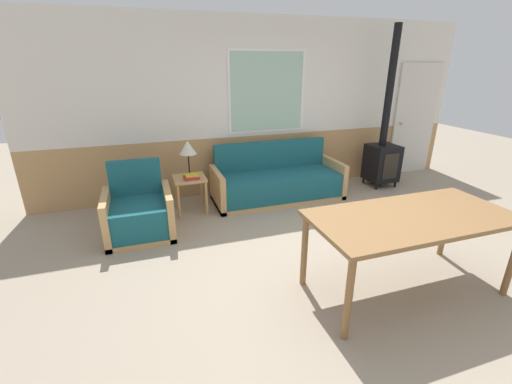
% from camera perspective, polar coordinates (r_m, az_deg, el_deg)
% --- Properties ---
extents(ground_plane, '(16.00, 16.00, 0.00)m').
position_cam_1_polar(ground_plane, '(3.84, 14.96, -12.12)').
color(ground_plane, gray).
extents(wall_back, '(7.20, 0.09, 2.70)m').
position_cam_1_polar(wall_back, '(5.64, 1.43, 13.94)').
color(wall_back, tan).
rests_on(wall_back, ground_plane).
extents(couch, '(2.02, 0.79, 0.86)m').
position_cam_1_polar(couch, '(5.40, 3.59, 1.54)').
color(couch, tan).
rests_on(couch, ground_plane).
extents(armchair, '(0.80, 0.77, 0.89)m').
position_cam_1_polar(armchair, '(4.50, -18.89, -3.57)').
color(armchair, tan).
rests_on(armchair, ground_plane).
extents(side_table, '(0.45, 0.45, 0.52)m').
position_cam_1_polar(side_table, '(4.95, -10.97, 1.27)').
color(side_table, tan).
rests_on(side_table, ground_plane).
extents(table_lamp, '(0.25, 0.25, 0.51)m').
position_cam_1_polar(table_lamp, '(4.88, -11.31, 7.12)').
color(table_lamp, black).
rests_on(table_lamp, side_table).
extents(book_stack, '(0.21, 0.19, 0.07)m').
position_cam_1_polar(book_stack, '(4.83, -10.66, 2.54)').
color(book_stack, '#994C84').
rests_on(book_stack, side_table).
extents(dining_table, '(1.84, 0.87, 0.78)m').
position_cam_1_polar(dining_table, '(3.37, 24.57, -4.69)').
color(dining_table, olive).
rests_on(dining_table, ground_plane).
extents(wood_stove, '(0.48, 0.47, 2.60)m').
position_cam_1_polar(wood_stove, '(6.27, 20.41, 6.46)').
color(wood_stove, black).
rests_on(wood_stove, ground_plane).
extents(entry_door, '(0.91, 0.09, 2.03)m').
position_cam_1_polar(entry_door, '(7.22, 24.89, 10.83)').
color(entry_door, silver).
rests_on(entry_door, ground_plane).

